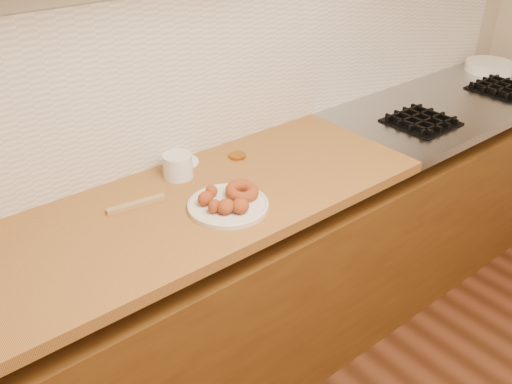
# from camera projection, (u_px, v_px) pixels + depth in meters

# --- Properties ---
(wall_back) EXTENTS (4.00, 0.02, 2.70)m
(wall_back) POSITION_uv_depth(u_px,v_px,m) (213.00, 29.00, 1.94)
(wall_back) COLOR tan
(wall_back) RESTS_ON ground
(base_cabinet) EXTENTS (3.60, 0.60, 0.77)m
(base_cabinet) POSITION_uv_depth(u_px,v_px,m) (266.00, 281.00, 2.23)
(base_cabinet) COLOR #5B3812
(base_cabinet) RESTS_ON floor
(butcher_block) EXTENTS (2.30, 0.62, 0.04)m
(butcher_block) POSITION_uv_depth(u_px,v_px,m) (101.00, 243.00, 1.62)
(butcher_block) COLOR olive
(butcher_block) RESTS_ON base_cabinet
(stovetop) EXTENTS (1.30, 0.62, 0.04)m
(stovetop) POSITION_uv_depth(u_px,v_px,m) (451.00, 103.00, 2.59)
(stovetop) COLOR #9EA0A5
(stovetop) RESTS_ON base_cabinet
(backsplash) EXTENTS (3.60, 0.02, 0.60)m
(backsplash) POSITION_uv_depth(u_px,v_px,m) (216.00, 71.00, 2.01)
(backsplash) COLOR beige
(backsplash) RESTS_ON wall_back
(burner_grates) EXTENTS (0.91, 0.26, 0.03)m
(burner_grates) POSITION_uv_depth(u_px,v_px,m) (464.00, 103.00, 2.51)
(burner_grates) COLOR black
(burner_grates) RESTS_ON stovetop
(donut_plate) EXTENTS (0.26, 0.26, 0.02)m
(donut_plate) POSITION_uv_depth(u_px,v_px,m) (228.00, 205.00, 1.75)
(donut_plate) COLOR beige
(donut_plate) RESTS_ON butcher_block
(ring_donut) EXTENTS (0.15, 0.15, 0.05)m
(ring_donut) POSITION_uv_depth(u_px,v_px,m) (242.00, 191.00, 1.78)
(ring_donut) COLOR #983F19
(ring_donut) RESTS_ON donut_plate
(fried_dough_chunks) EXTENTS (0.13, 0.20, 0.05)m
(fried_dough_chunks) POSITION_uv_depth(u_px,v_px,m) (222.00, 203.00, 1.71)
(fried_dough_chunks) COLOR #983F19
(fried_dough_chunks) RESTS_ON donut_plate
(plastic_tub) EXTENTS (0.14, 0.14, 0.09)m
(plastic_tub) POSITION_uv_depth(u_px,v_px,m) (178.00, 166.00, 1.91)
(plastic_tub) COLOR silver
(plastic_tub) RESTS_ON butcher_block
(tub_lid) EXTENTS (0.16, 0.16, 0.01)m
(tub_lid) POSITION_uv_depth(u_px,v_px,m) (182.00, 162.00, 2.02)
(tub_lid) COLOR white
(tub_lid) RESTS_ON butcher_block
(brass_jar_lid) EXTENTS (0.07, 0.07, 0.01)m
(brass_jar_lid) POSITION_uv_depth(u_px,v_px,m) (237.00, 156.00, 2.06)
(brass_jar_lid) COLOR #A56519
(brass_jar_lid) RESTS_ON butcher_block
(wooden_utensil) EXTENTS (0.20, 0.05, 0.02)m
(wooden_utensil) POSITION_uv_depth(u_px,v_px,m) (136.00, 204.00, 1.76)
(wooden_utensil) COLOR #9C774C
(wooden_utensil) RESTS_ON butcher_block
(plate_stack) EXTENTS (0.25, 0.25, 0.05)m
(plate_stack) POSITION_uv_depth(u_px,v_px,m) (489.00, 66.00, 2.93)
(plate_stack) COLOR white
(plate_stack) RESTS_ON stovetop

